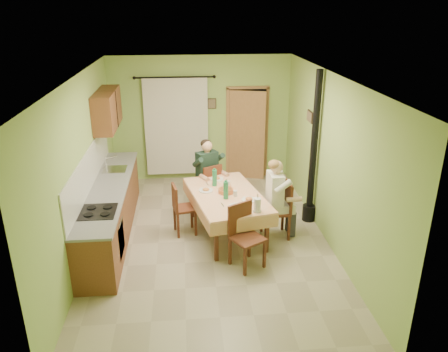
{
  "coord_description": "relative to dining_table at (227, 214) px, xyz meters",
  "views": [
    {
      "loc": [
        -0.38,
        -6.6,
        3.81
      ],
      "look_at": [
        0.25,
        0.1,
        1.15
      ],
      "focal_mm": 35.0,
      "sensor_mm": 36.0,
      "label": 1
    }
  ],
  "objects": [
    {
      "name": "chair_right",
      "position": [
        0.85,
        -0.18,
        -0.09
      ],
      "size": [
        0.47,
        0.47,
        1.01
      ],
      "rotation": [
        0.0,
        0.0,
        1.64
      ],
      "color": "#562817",
      "rests_on": "ground"
    },
    {
      "name": "floor",
      "position": [
        -0.31,
        -0.24,
        -0.38
      ],
      "size": [
        4.0,
        6.0,
        0.01
      ],
      "primitive_type": "cube",
      "color": "tan",
      "rests_on": "ground"
    },
    {
      "name": "kitchen_run",
      "position": [
        -2.01,
        0.16,
        0.1
      ],
      "size": [
        0.64,
        3.64,
        1.56
      ],
      "color": "brown",
      "rests_on": "ground"
    },
    {
      "name": "man_right",
      "position": [
        0.84,
        -0.18,
        0.5
      ],
      "size": [
        0.48,
        0.6,
        1.39
      ],
      "rotation": [
        0.0,
        0.0,
        1.64
      ],
      "color": "silver",
      "rests_on": "chair_right"
    },
    {
      "name": "stove_flue",
      "position": [
        1.59,
        0.36,
        0.65
      ],
      "size": [
        0.24,
        0.24,
        2.8
      ],
      "color": "black",
      "rests_on": "ground"
    },
    {
      "name": "tableware",
      "position": [
        0.04,
        -0.09,
        0.45
      ],
      "size": [
        0.94,
        1.59,
        0.33
      ],
      "color": "white",
      "rests_on": "dining_table"
    },
    {
      "name": "man_far",
      "position": [
        -0.26,
        1.03,
        0.5
      ],
      "size": [
        0.65,
        0.62,
        1.39
      ],
      "rotation": [
        0.0,
        0.0,
        0.48
      ],
      "color": "#192D23",
      "rests_on": "chair_far"
    },
    {
      "name": "picture_right",
      "position": [
        1.66,
        0.96,
        1.47
      ],
      "size": [
        0.03,
        0.31,
        0.21
      ],
      "primitive_type": "cube",
      "color": "brown",
      "rests_on": "room_shell"
    },
    {
      "name": "upper_cabinets",
      "position": [
        -2.13,
        1.46,
        1.57
      ],
      "size": [
        0.35,
        1.4,
        0.7
      ],
      "primitive_type": "cube",
      "color": "brown",
      "rests_on": "room_shell"
    },
    {
      "name": "chair_left",
      "position": [
        -0.74,
        0.08,
        -0.09
      ],
      "size": [
        0.44,
        0.44,
        0.92
      ],
      "rotation": [
        0.0,
        0.0,
        -1.37
      ],
      "color": "#562817",
      "rests_on": "ground"
    },
    {
      "name": "chair_near",
      "position": [
        0.21,
        -1.06,
        -0.09
      ],
      "size": [
        0.6,
        0.6,
        1.0
      ],
      "rotation": [
        0.0,
        0.0,
        3.66
      ],
      "color": "#562817",
      "rests_on": "ground"
    },
    {
      "name": "dining_table",
      "position": [
        0.0,
        0.0,
        0.0
      ],
      "size": [
        1.5,
        2.08,
        0.76
      ],
      "rotation": [
        0.0,
        0.0,
        0.21
      ],
      "color": "#E8A87A",
      "rests_on": "ground"
    },
    {
      "name": "curtain",
      "position": [
        -0.86,
        2.66,
        0.88
      ],
      "size": [
        1.7,
        0.07,
        2.22
      ],
      "color": "black",
      "rests_on": "ground"
    },
    {
      "name": "chair_far",
      "position": [
        -0.25,
        1.02,
        -0.09
      ],
      "size": [
        0.54,
        0.54,
        0.96
      ],
      "rotation": [
        0.0,
        0.0,
        0.48
      ],
      "color": "#562817",
      "rests_on": "ground"
    },
    {
      "name": "doorway",
      "position": [
        0.73,
        2.68,
        0.67
      ],
      "size": [
        0.96,
        0.28,
        2.15
      ],
      "color": "black",
      "rests_on": "ground"
    },
    {
      "name": "room_shell",
      "position": [
        -0.31,
        -0.24,
        1.44
      ],
      "size": [
        4.04,
        6.04,
        2.82
      ],
      "color": "#9FC364",
      "rests_on": "ground"
    },
    {
      "name": "picture_back",
      "position": [
        -0.06,
        2.73,
        1.37
      ],
      "size": [
        0.19,
        0.03,
        0.23
      ],
      "primitive_type": "cube",
      "color": "black",
      "rests_on": "room_shell"
    }
  ]
}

